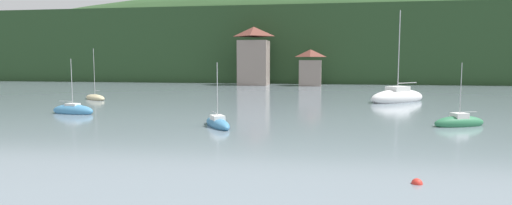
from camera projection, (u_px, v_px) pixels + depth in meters
name	position (u px, v px, depth m)	size (l,w,h in m)	color
wooded_hillside	(315.00, 53.00, 118.63)	(352.00, 57.51, 39.53)	#264223
shore_building_west	(254.00, 57.00, 82.64)	(5.92, 5.59, 11.29)	gray
shore_building_westcentral	(310.00, 68.00, 80.44)	(4.29, 4.36, 6.87)	gray
sailboat_far_0	(73.00, 110.00, 38.68)	(4.36, 1.90, 5.32)	teal
sailboat_mid_1	(218.00, 123.00, 31.12)	(3.33, 4.40, 4.96)	teal
sailboat_far_8	(459.00, 122.00, 31.37)	(4.27, 2.74, 4.98)	#2D754C
sailboat_far_10	(397.00, 97.00, 49.72)	(7.94, 7.29, 11.15)	white
sailboat_far_11	(95.00, 98.00, 52.35)	(4.31, 3.65, 6.51)	#CCBC8E
mooring_buoy_mid	(417.00, 184.00, 16.78)	(0.44, 0.44, 0.44)	red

